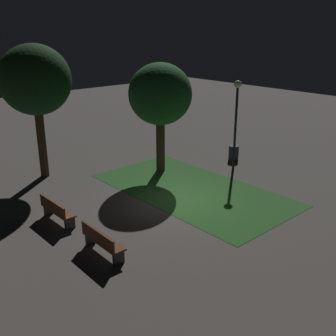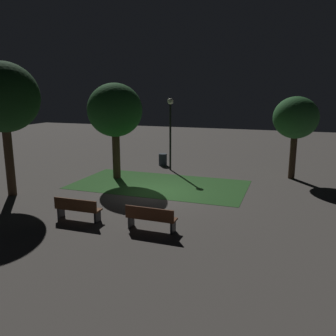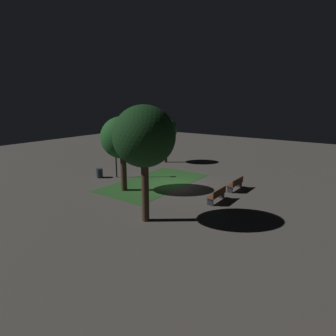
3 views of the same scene
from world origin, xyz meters
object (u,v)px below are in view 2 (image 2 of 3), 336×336
(bench_corner, at_px, (77,208))
(lamp_post_plaza_east, at_px, (170,122))
(bench_back_row, at_px, (151,217))
(tree_back_right, at_px, (3,98))
(trash_bin, at_px, (163,160))
(tree_left_canopy, at_px, (296,119))
(tree_tall_center, at_px, (115,111))

(bench_corner, xyz_separation_m, lamp_post_plaza_east, (0.46, 9.43, 2.50))
(bench_back_row, bearing_deg, tree_back_right, 166.64)
(bench_corner, xyz_separation_m, trash_bin, (-0.43, 10.52, -0.09))
(bench_back_row, relative_size, tree_back_right, 0.30)
(bench_corner, height_order, trash_bin, bench_corner)
(bench_back_row, bearing_deg, tree_left_canopy, 64.35)
(tree_left_canopy, bearing_deg, tree_tall_center, -161.40)
(bench_corner, xyz_separation_m, tree_left_canopy, (7.58, 9.58, 2.85))
(tree_back_right, relative_size, tree_tall_center, 1.17)
(tree_left_canopy, distance_m, lamp_post_plaza_east, 7.13)
(bench_corner, relative_size, bench_back_row, 1.00)
(tree_tall_center, bearing_deg, bench_back_row, -54.09)
(bench_corner, height_order, bench_back_row, same)
(bench_back_row, height_order, tree_left_canopy, tree_left_canopy)
(bench_back_row, distance_m, trash_bin, 11.06)
(bench_back_row, height_order, lamp_post_plaza_east, lamp_post_plaza_east)
(bench_back_row, height_order, trash_bin, bench_back_row)
(lamp_post_plaza_east, distance_m, trash_bin, 2.96)
(tree_back_right, height_order, tree_tall_center, tree_back_right)
(tree_back_right, distance_m, tree_tall_center, 5.61)
(tree_tall_center, xyz_separation_m, lamp_post_plaza_east, (2.16, 2.97, -0.75))
(lamp_post_plaza_east, bearing_deg, bench_corner, -92.82)
(tree_tall_center, relative_size, trash_bin, 6.75)
(tree_tall_center, height_order, trash_bin, tree_tall_center)
(bench_corner, distance_m, tree_left_canopy, 12.55)
(tree_back_right, relative_size, trash_bin, 7.87)
(tree_back_right, xyz_separation_m, trash_bin, (4.38, 8.67, -4.09))
(tree_back_right, bearing_deg, lamp_post_plaza_east, 55.17)
(tree_back_right, height_order, tree_left_canopy, tree_back_right)
(bench_back_row, distance_m, tree_tall_center, 8.61)
(tree_tall_center, bearing_deg, bench_corner, -75.28)
(bench_corner, distance_m, trash_bin, 10.53)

